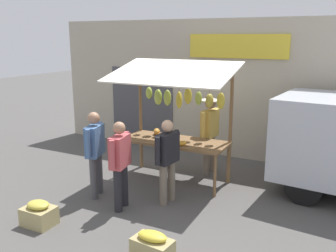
% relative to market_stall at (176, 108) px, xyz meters
% --- Properties ---
extents(ground_plane, '(40.00, 40.00, 0.00)m').
position_rel_market_stall_xyz_m(ground_plane, '(-0.01, 0.06, -1.56)').
color(ground_plane, '#514F4C').
extents(street_backdrop, '(9.00, 0.30, 3.40)m').
position_rel_market_stall_xyz_m(street_backdrop, '(0.02, -2.14, 0.14)').
color(street_backdrop, '#B2A893').
rests_on(street_backdrop, ground).
extents(market_stall, '(2.50, 1.46, 2.50)m').
position_rel_market_stall_xyz_m(market_stall, '(0.00, 0.00, 0.00)').
color(market_stall, brown).
rests_on(market_stall, ground).
extents(vendor_with_sunhat, '(0.44, 0.71, 1.69)m').
position_rel_market_stall_xyz_m(vendor_with_sunhat, '(-0.49, -0.69, -0.56)').
color(vendor_with_sunhat, '#726656').
rests_on(vendor_with_sunhat, ground).
extents(shopper_with_shopping_bag, '(0.28, 0.67, 1.55)m').
position_rel_market_stall_xyz_m(shopper_with_shopping_bag, '(-0.37, 1.08, -0.67)').
color(shopper_with_shopping_bag, '#726656').
rests_on(shopper_with_shopping_bag, ground).
extents(shopper_in_grey_tee, '(0.30, 0.67, 1.58)m').
position_rel_market_stall_xyz_m(shopper_in_grey_tee, '(0.25, 1.67, -0.66)').
color(shopper_in_grey_tee, '#232328').
rests_on(shopper_in_grey_tee, ground).
extents(shopper_in_striped_shirt, '(0.35, 0.67, 1.63)m').
position_rel_market_stall_xyz_m(shopper_in_striped_shirt, '(0.97, 1.43, -0.62)').
color(shopper_in_striped_shirt, '#4C4C51').
rests_on(shopper_in_striped_shirt, ground).
extents(produce_crate_near, '(0.51, 0.39, 0.41)m').
position_rel_market_stall_xyz_m(produce_crate_near, '(1.09, 2.77, -1.37)').
color(produce_crate_near, tan).
rests_on(produce_crate_near, ground).
extents(produce_crate_side, '(0.60, 0.38, 0.38)m').
position_rel_market_stall_xyz_m(produce_crate_side, '(-0.99, 2.74, -1.39)').
color(produce_crate_side, tan).
rests_on(produce_crate_side, ground).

